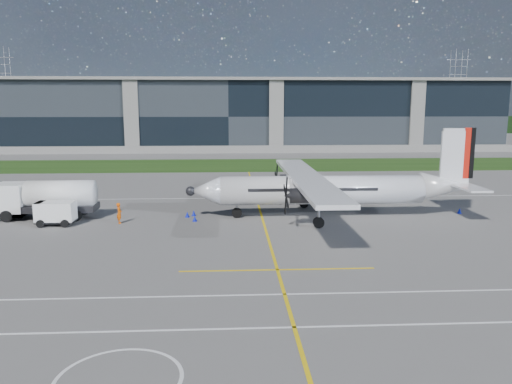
{
  "coord_description": "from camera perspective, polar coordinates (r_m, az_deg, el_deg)",
  "views": [
    {
      "loc": [
        0.14,
        -35.06,
        9.94
      ],
      "look_at": [
        2.38,
        6.85,
        2.6
      ],
      "focal_mm": 35.0,
      "sensor_mm": 36.0,
      "label": 1
    }
  ],
  "objects": [
    {
      "name": "safety_cone_nose_stbd",
      "position": [
        45.68,
        -7.13,
        -2.4
      ],
      "size": [
        0.36,
        0.36,
        0.5
      ],
      "primitive_type": "cone",
      "color": "#0B19C2",
      "rests_on": "ground"
    },
    {
      "name": "tree_line",
      "position": [
        175.2,
        -3.12,
        7.64
      ],
      "size": [
        400.0,
        6.0,
        6.0
      ],
      "primitive_type": "cube",
      "color": "black",
      "rests_on": "ground"
    },
    {
      "name": "baggage_tug",
      "position": [
        44.95,
        -21.91,
        -2.3
      ],
      "size": [
        3.28,
        1.97,
        1.97
      ],
      "primitive_type": null,
      "color": "white",
      "rests_on": "ground"
    },
    {
      "name": "pylon_east",
      "position": [
        203.65,
        21.97,
        10.64
      ],
      "size": [
        9.0,
        4.6,
        30.0
      ],
      "primitive_type": null,
      "color": "gray",
      "rests_on": "ground"
    },
    {
      "name": "ground",
      "position": [
        75.72,
        -3.14,
        2.37
      ],
      "size": [
        400.0,
        400.0,
        0.0
      ],
      "primitive_type": "plane",
      "color": "#555351",
      "rests_on": "ground"
    },
    {
      "name": "safety_cone_tail",
      "position": [
        50.0,
        22.23,
        -2.0
      ],
      "size": [
        0.36,
        0.36,
        0.5
      ],
      "primitive_type": "cone",
      "color": "#0B19C2",
      "rests_on": "ground"
    },
    {
      "name": "ground_crew_person",
      "position": [
        43.84,
        -15.37,
        -2.18
      ],
      "size": [
        0.73,
        0.92,
        2.03
      ],
      "primitive_type": "imported",
      "rotation": [
        0.0,
        0.0,
        1.75
      ],
      "color": "#F25907",
      "rests_on": "ground"
    },
    {
      "name": "fuel_tanker_truck",
      "position": [
        48.0,
        -23.54,
        -0.81
      ],
      "size": [
        9.02,
        2.93,
        3.38
      ],
      "primitive_type": null,
      "color": "white",
      "rests_on": "ground"
    },
    {
      "name": "safety_cone_stbdwing",
      "position": [
        57.87,
        3.11,
        0.27
      ],
      "size": [
        0.36,
        0.36,
        0.5
      ],
      "primitive_type": "cone",
      "color": "#0B19C2",
      "rests_on": "ground"
    },
    {
      "name": "grass_strip",
      "position": [
        83.65,
        -3.13,
        3.1
      ],
      "size": [
        400.0,
        18.0,
        0.04
      ],
      "primitive_type": "cube",
      "color": "#1C3D10",
      "rests_on": "ground"
    },
    {
      "name": "turboprop_aircraft",
      "position": [
        44.81,
        8.73,
        2.16
      ],
      "size": [
        25.56,
        26.51,
        7.95
      ],
      "primitive_type": null,
      "color": "white",
      "rests_on": "ground"
    },
    {
      "name": "yellow_taxiway_centerline",
      "position": [
        46.23,
        0.56,
        -2.49
      ],
      "size": [
        0.2,
        70.0,
        0.01
      ],
      "primitive_type": "cube",
      "color": "yellow",
      "rests_on": "ground"
    },
    {
      "name": "white_lane_line",
      "position": [
        23.29,
        -3.23,
        -15.35
      ],
      "size": [
        90.0,
        0.15,
        0.01
      ],
      "primitive_type": "cube",
      "color": "white",
      "rests_on": "ground"
    },
    {
      "name": "safety_cone_fwd",
      "position": [
        45.17,
        -7.86,
        -2.56
      ],
      "size": [
        0.36,
        0.36,
        0.5
      ],
      "primitive_type": "cone",
      "color": "#0B19C2",
      "rests_on": "ground"
    },
    {
      "name": "terminal_building",
      "position": [
        115.09,
        -3.16,
        8.69
      ],
      "size": [
        120.0,
        20.0,
        15.0
      ],
      "primitive_type": "cube",
      "color": "black",
      "rests_on": "ground"
    },
    {
      "name": "pylon_west",
      "position": [
        201.73,
        -26.93,
        10.31
      ],
      "size": [
        9.0,
        4.6,
        30.0
      ],
      "primitive_type": null,
      "color": "gray",
      "rests_on": "ground"
    },
    {
      "name": "safety_cone_nose_port",
      "position": [
        43.51,
        -7.02,
        -3.02
      ],
      "size": [
        0.36,
        0.36,
        0.5
      ],
      "primitive_type": "cone",
      "color": "#0B19C2",
      "rests_on": "ground"
    }
  ]
}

